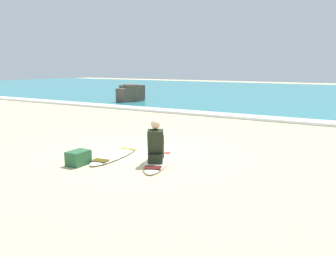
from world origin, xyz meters
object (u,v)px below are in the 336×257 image
object	(u,v)px
beach_bag	(78,158)
surfboard_main	(157,160)
surfer_seated	(156,145)
surfboard_spare_near	(115,155)

from	to	relation	value
beach_bag	surfboard_main	bearing A→B (deg)	37.99
surfer_seated	surfboard_spare_near	size ratio (longest dim) A/B	0.46
surfboard_spare_near	beach_bag	bearing A→B (deg)	-104.47
surfboard_main	surfboard_spare_near	distance (m)	1.15
surfboard_main	surfer_seated	xyz separation A→B (m)	(0.05, -0.15, 0.40)
surfer_seated	surfboard_spare_near	bearing A→B (deg)	178.32
surfer_seated	beach_bag	size ratio (longest dim) A/B	1.97
surfboard_main	beach_bag	size ratio (longest dim) A/B	4.42
surfboard_main	surfboard_spare_near	world-z (taller)	same
beach_bag	surfer_seated	bearing A→B (deg)	33.07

